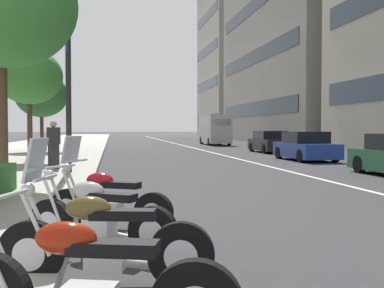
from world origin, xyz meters
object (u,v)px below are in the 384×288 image
(motorcycle_nearest_camera, at_px, (101,243))
(delivery_van_ahead, at_px, (215,129))
(motorcycle_mid_row, at_px, (98,220))
(car_far_down_avenue, at_px, (270,142))
(pedestrian_on_plaza, at_px, (54,145))
(car_lead_in_lane, at_px, (306,147))
(street_lamp_with_banners, at_px, (80,31))
(motorcycle_far_end_row, at_px, (107,202))
(street_tree_near_plaza_corner, at_px, (41,95))
(street_tree_far_plaza, at_px, (29,77))
(street_tree_by_lamp_post, at_px, (2,5))

(motorcycle_nearest_camera, relative_size, delivery_van_ahead, 0.36)
(motorcycle_mid_row, height_order, car_far_down_avenue, car_far_down_avenue)
(pedestrian_on_plaza, bearing_deg, delivery_van_ahead, -55.15)
(car_lead_in_lane, distance_m, street_lamp_with_banners, 12.77)
(motorcycle_far_end_row, xyz_separation_m, pedestrian_on_plaza, (9.92, 1.94, 0.57))
(street_lamp_with_banners, height_order, street_tree_near_plaza_corner, street_lamp_with_banners)
(car_far_down_avenue, bearing_deg, delivery_van_ahead, 2.39)
(motorcycle_far_end_row, xyz_separation_m, street_tree_far_plaza, (14.14, 3.41, 3.36))
(street_tree_near_plaza_corner, bearing_deg, street_tree_far_plaza, -175.18)
(motorcycle_nearest_camera, xyz_separation_m, pedestrian_on_plaza, (12.74, 1.91, 0.56))
(motorcycle_far_end_row, bearing_deg, motorcycle_nearest_camera, 116.91)
(street_lamp_with_banners, bearing_deg, car_far_down_avenue, -38.57)
(delivery_van_ahead, bearing_deg, motorcycle_far_end_row, 165.99)
(street_tree_by_lamp_post, bearing_deg, car_far_down_avenue, -37.08)
(street_tree_far_plaza, bearing_deg, motorcycle_far_end_row, -166.44)
(motorcycle_mid_row, distance_m, motorcycle_far_end_row, 1.42)
(motorcycle_mid_row, height_order, motorcycle_far_end_row, motorcycle_far_end_row)
(street_tree_by_lamp_post, relative_size, pedestrian_on_plaza, 3.68)
(delivery_van_ahead, bearing_deg, motorcycle_mid_row, 166.36)
(delivery_van_ahead, distance_m, street_tree_far_plaza, 26.46)
(car_far_down_avenue, relative_size, street_tree_near_plaza_corner, 0.90)
(motorcycle_mid_row, bearing_deg, street_tree_near_plaza_corner, -48.54)
(car_far_down_avenue, distance_m, street_tree_near_plaza_corner, 14.70)
(street_tree_far_plaza, relative_size, street_tree_near_plaza_corner, 1.00)
(motorcycle_far_end_row, distance_m, car_lead_in_lane, 17.61)
(delivery_van_ahead, relative_size, street_tree_by_lamp_post, 0.97)
(motorcycle_mid_row, distance_m, delivery_van_ahead, 39.71)
(street_tree_near_plaza_corner, xyz_separation_m, pedestrian_on_plaza, (-13.62, -2.26, -2.60))
(motorcycle_nearest_camera, xyz_separation_m, car_lead_in_lane, (17.70, -9.45, 0.20))
(car_far_down_avenue, height_order, street_lamp_with_banners, street_lamp_with_banners)
(motorcycle_nearest_camera, distance_m, motorcycle_far_end_row, 2.82)
(car_far_down_avenue, distance_m, street_tree_by_lamp_post, 21.72)
(car_far_down_avenue, relative_size, street_tree_by_lamp_post, 0.70)
(street_tree_far_plaza, distance_m, pedestrian_on_plaza, 5.26)
(street_tree_near_plaza_corner, height_order, pedestrian_on_plaza, street_tree_near_plaza_corner)
(motorcycle_far_end_row, height_order, car_lead_in_lane, motorcycle_far_end_row)
(street_tree_by_lamp_post, bearing_deg, street_tree_far_plaza, 4.75)
(motorcycle_nearest_camera, bearing_deg, street_tree_near_plaza_corner, -68.52)
(motorcycle_far_end_row, xyz_separation_m, car_lead_in_lane, (14.88, -9.42, 0.22))
(street_tree_by_lamp_post, bearing_deg, motorcycle_far_end_row, -154.09)
(pedestrian_on_plaza, bearing_deg, motorcycle_far_end_row, 158.98)
(motorcycle_far_end_row, bearing_deg, street_tree_by_lamp_post, -36.49)
(car_lead_in_lane, distance_m, car_far_down_avenue, 7.73)
(motorcycle_nearest_camera, bearing_deg, car_lead_in_lane, -105.62)
(car_lead_in_lane, distance_m, street_tree_far_plaza, 13.23)
(motorcycle_far_end_row, bearing_deg, delivery_van_ahead, -76.92)
(motorcycle_mid_row, height_order, street_tree_far_plaza, street_tree_far_plaza)
(pedestrian_on_plaza, bearing_deg, motorcycle_mid_row, 157.12)
(car_far_down_avenue, distance_m, street_lamp_with_banners, 18.28)
(street_tree_far_plaza, bearing_deg, delivery_van_ahead, -29.57)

